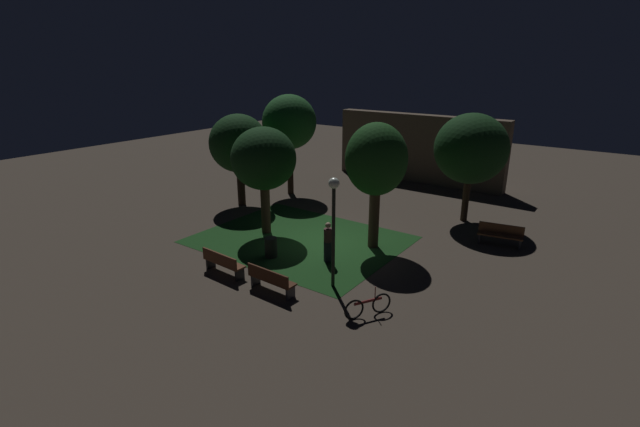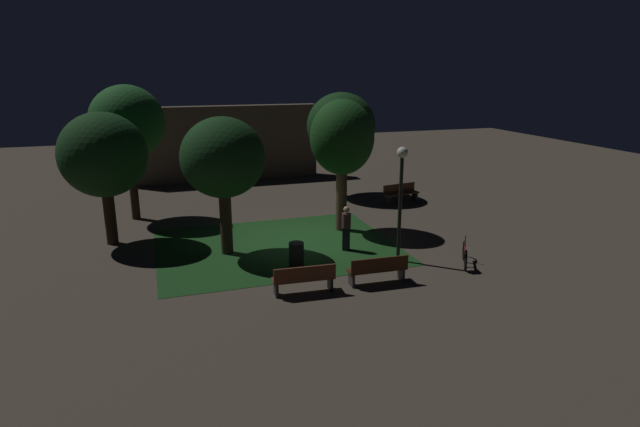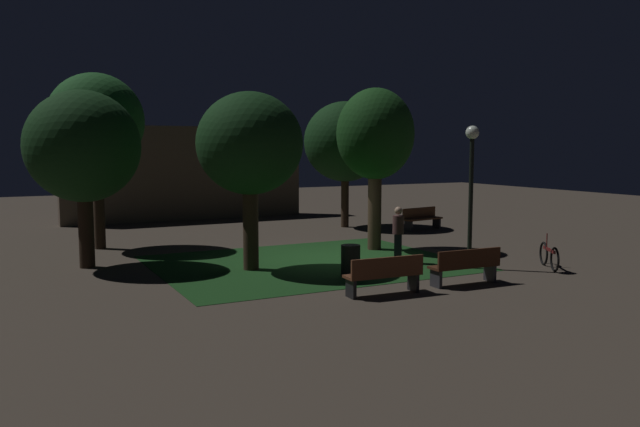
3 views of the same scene
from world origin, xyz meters
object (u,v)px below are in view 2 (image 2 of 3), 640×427
bench_path_side (304,278)px  bench_lawn_edge (378,269)px  tree_right_canopy (223,159)px  pedestrian (346,227)px  tree_back_right (341,126)px  trash_bin (296,254)px  tree_near_wall (103,156)px  bench_corner (401,193)px  tree_back_left (127,123)px  lamp_post_plaza_west (401,183)px  bicycle (465,255)px  tree_lawn_side (342,139)px

bench_path_side → bench_lawn_edge: size_ratio=1.00×
tree_right_canopy → pedestrian: bearing=-13.7°
tree_back_right → trash_bin: 10.38m
tree_near_wall → trash_bin: (5.86, -4.28, -2.88)m
pedestrian → bench_lawn_edge: bearing=-93.1°
bench_lawn_edge → bench_corner: 10.08m
tree_back_left → pedestrian: 10.22m
tree_right_canopy → bench_lawn_edge: bearing=-46.5°
tree_back_left → pedestrian: size_ratio=3.49×
tree_back_left → lamp_post_plaza_west: size_ratio=1.46×
bench_path_side → tree_back_right: bearing=64.8°
bench_path_side → trash_bin: bearing=80.0°
lamp_post_plaza_west → pedestrian: lamp_post_plaza_west is taller
bicycle → pedestrian: size_ratio=0.89×
bench_lawn_edge → lamp_post_plaza_west: bearing=47.3°
bench_path_side → tree_back_left: 11.32m
tree_back_right → lamp_post_plaza_west: tree_back_right is taller
bench_path_side → trash_bin: (0.38, 2.18, -0.08)m
lamp_post_plaza_west → trash_bin: 4.11m
lamp_post_plaza_west → bench_path_side: bearing=-157.3°
lamp_post_plaza_west → trash_bin: bearing=169.6°
tree_right_canopy → trash_bin: tree_right_canopy is taller
bench_lawn_edge → trash_bin: 2.91m
bench_lawn_edge → tree_back_right: tree_back_right is taller
bench_path_side → bicycle: (5.69, 0.59, -0.14)m
bench_corner → trash_bin: bench_corner is taller
tree_back_right → trash_bin: bearing=-118.6°
trash_bin → tree_lawn_side: bearing=49.8°
tree_near_wall → tree_back_right: (10.59, 4.42, 0.22)m
tree_lawn_side → pedestrian: (-0.67, -2.33, -2.78)m
trash_bin → pedestrian: size_ratio=0.50×
tree_back_right → trash_bin: (-4.73, -8.70, -3.09)m
tree_right_canopy → tree_back_right: (6.71, 6.78, 0.15)m
bench_corner → tree_right_canopy: bearing=-152.9°
bench_path_side → lamp_post_plaza_west: lamp_post_plaza_west is taller
bench_path_side → tree_near_wall: bearing=130.3°
bench_corner → trash_bin: size_ratio=2.32×
bench_path_side → tree_right_canopy: tree_right_canopy is taller
tree_back_left → tree_near_wall: bearing=-103.8°
bicycle → tree_back_right: bearing=93.2°
tree_lawn_side → bench_lawn_edge: bearing=-98.8°
bicycle → lamp_post_plaza_west: bearing=153.2°
bench_path_side → bicycle: bearing=5.9°
bench_path_side → pedestrian: pedestrian is taller
tree_back_right → lamp_post_plaza_west: bearing=-98.4°
bench_path_side → tree_lawn_side: 7.03m
bench_path_side → tree_right_canopy: size_ratio=0.38×
tree_lawn_side → tree_back_right: 5.79m
tree_near_wall → tree_back_right: size_ratio=0.94×
bicycle → tree_right_canopy: bearing=154.2°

